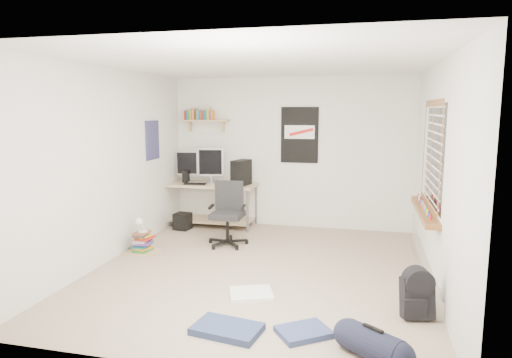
% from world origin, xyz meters
% --- Properties ---
extents(floor, '(4.00, 4.50, 0.01)m').
position_xyz_m(floor, '(0.00, 0.00, -0.01)').
color(floor, gray).
rests_on(floor, ground).
extents(ceiling, '(4.00, 4.50, 0.01)m').
position_xyz_m(ceiling, '(0.00, 0.00, 2.50)').
color(ceiling, white).
rests_on(ceiling, ground).
extents(back_wall, '(4.00, 0.01, 2.50)m').
position_xyz_m(back_wall, '(0.00, 2.25, 1.25)').
color(back_wall, silver).
rests_on(back_wall, ground).
extents(left_wall, '(0.01, 4.50, 2.50)m').
position_xyz_m(left_wall, '(-2.00, 0.00, 1.25)').
color(left_wall, silver).
rests_on(left_wall, ground).
extents(right_wall, '(0.01, 4.50, 2.50)m').
position_xyz_m(right_wall, '(2.00, 0.00, 1.25)').
color(right_wall, silver).
rests_on(right_wall, ground).
extents(desk, '(1.76, 1.22, 0.74)m').
position_xyz_m(desk, '(-1.34, 1.96, 0.36)').
color(desk, '#CAAB8C').
rests_on(desk, floor).
extents(monitor_left, '(0.39, 0.14, 0.42)m').
position_xyz_m(monitor_left, '(-1.74, 2.00, 0.95)').
color(monitor_left, '#A0A1A5').
rests_on(monitor_left, desk).
extents(monitor_right, '(0.44, 0.18, 0.47)m').
position_xyz_m(monitor_right, '(-1.31, 2.00, 0.97)').
color(monitor_right, '#A5A5AA').
rests_on(monitor_right, desk).
extents(pc_tower, '(0.28, 0.43, 0.42)m').
position_xyz_m(pc_tower, '(-0.74, 1.85, 0.95)').
color(pc_tower, black).
rests_on(pc_tower, desk).
extents(keyboard, '(0.37, 0.17, 0.02)m').
position_xyz_m(keyboard, '(-1.52, 1.76, 0.75)').
color(keyboard, black).
rests_on(keyboard, desk).
extents(speaker_left, '(0.10, 0.10, 0.20)m').
position_xyz_m(speaker_left, '(-1.75, 1.94, 0.84)').
color(speaker_left, black).
rests_on(speaker_left, desk).
extents(speaker_right, '(0.12, 0.12, 0.18)m').
position_xyz_m(speaker_right, '(-0.83, 1.88, 0.83)').
color(speaker_right, black).
rests_on(speaker_right, desk).
extents(office_chair, '(0.69, 0.69, 0.93)m').
position_xyz_m(office_chair, '(-0.70, 0.92, 0.49)').
color(office_chair, black).
rests_on(office_chair, floor).
extents(wall_shelf, '(0.80, 0.22, 0.24)m').
position_xyz_m(wall_shelf, '(-1.45, 2.14, 1.78)').
color(wall_shelf, tan).
rests_on(wall_shelf, back_wall).
extents(poster_back_wall, '(0.62, 0.03, 0.92)m').
position_xyz_m(poster_back_wall, '(0.15, 2.23, 1.55)').
color(poster_back_wall, black).
rests_on(poster_back_wall, back_wall).
extents(poster_left_wall, '(0.02, 0.42, 0.60)m').
position_xyz_m(poster_left_wall, '(-1.99, 1.20, 1.50)').
color(poster_left_wall, navy).
rests_on(poster_left_wall, left_wall).
extents(window, '(0.10, 1.50, 1.26)m').
position_xyz_m(window, '(1.95, 0.30, 1.45)').
color(window, brown).
rests_on(window, right_wall).
extents(baseboard_heater, '(0.08, 2.50, 0.18)m').
position_xyz_m(baseboard_heater, '(1.96, 0.30, 0.09)').
color(baseboard_heater, '#B7B2A8').
rests_on(baseboard_heater, floor).
extents(backpack, '(0.33, 0.29, 0.38)m').
position_xyz_m(backpack, '(1.75, -0.91, 0.20)').
color(backpack, black).
rests_on(backpack, floor).
extents(duffel_bag, '(0.35, 0.35, 0.49)m').
position_xyz_m(duffel_bag, '(1.33, -1.76, 0.14)').
color(duffel_bag, black).
rests_on(duffel_bag, floor).
extents(tshirt, '(0.55, 0.51, 0.04)m').
position_xyz_m(tshirt, '(0.09, -0.77, 0.02)').
color(tshirt, silver).
rests_on(tshirt, floor).
extents(jeans_a, '(0.65, 0.47, 0.06)m').
position_xyz_m(jeans_a, '(0.08, -1.62, 0.03)').
color(jeans_a, navy).
rests_on(jeans_a, floor).
extents(jeans_b, '(0.55, 0.53, 0.06)m').
position_xyz_m(jeans_b, '(0.75, -1.50, 0.03)').
color(jeans_b, navy).
rests_on(jeans_b, floor).
extents(book_stack, '(0.55, 0.50, 0.31)m').
position_xyz_m(book_stack, '(-1.75, 0.33, 0.15)').
color(book_stack, olive).
rests_on(book_stack, floor).
extents(desk_lamp, '(0.18, 0.23, 0.20)m').
position_xyz_m(desk_lamp, '(-1.73, 0.31, 0.38)').
color(desk_lamp, silver).
rests_on(desk_lamp, book_stack).
extents(subwoofer, '(0.27, 0.27, 0.27)m').
position_xyz_m(subwoofer, '(-1.68, 1.58, 0.14)').
color(subwoofer, black).
rests_on(subwoofer, floor).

